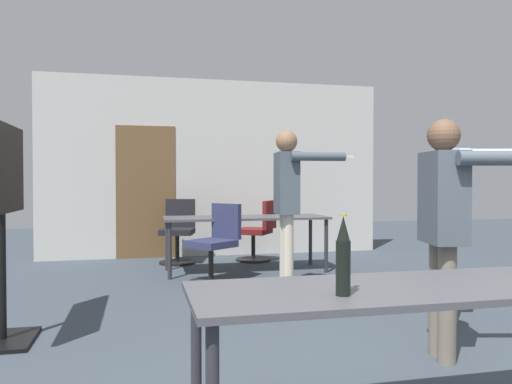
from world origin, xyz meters
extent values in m
cube|color=beige|center=(0.00, 6.46, 1.41)|extent=(5.46, 0.10, 2.81)
cube|color=brown|center=(-1.10, 6.40, 1.02)|extent=(0.90, 0.02, 2.05)
cube|color=#4C4C51|center=(-0.06, 0.51, 0.71)|extent=(1.86, 0.65, 0.03)
cylinder|color=#2D2D33|center=(-0.93, 0.78, 0.35)|extent=(0.05, 0.05, 0.70)
cube|color=#4C4C51|center=(0.17, 4.92, 0.71)|extent=(2.14, 0.74, 0.03)
cylinder|color=#2D2D33|center=(-0.84, 4.61, 0.35)|extent=(0.05, 0.05, 0.70)
cylinder|color=#2D2D33|center=(1.18, 4.61, 0.35)|extent=(0.05, 0.05, 0.70)
cylinder|color=#2D2D33|center=(-0.84, 5.23, 0.35)|extent=(0.05, 0.05, 0.70)
cylinder|color=#2D2D33|center=(1.18, 5.23, 0.35)|extent=(0.05, 0.05, 0.70)
cube|color=black|center=(-2.18, 2.48, 0.01)|extent=(0.44, 0.56, 0.03)
cylinder|color=black|center=(-2.18, 2.48, 0.49)|extent=(0.06, 0.06, 0.92)
cube|color=black|center=(-2.18, 2.48, 1.29)|extent=(0.04, 1.27, 0.68)
cylinder|color=slate|center=(0.81, 1.53, 0.39)|extent=(0.12, 0.12, 0.78)
cylinder|color=slate|center=(0.77, 1.38, 0.39)|extent=(0.12, 0.12, 0.78)
cube|color=#4C5660|center=(0.79, 1.45, 1.09)|extent=(0.29, 0.42, 0.61)
sphere|color=brown|center=(0.79, 1.45, 1.50)|extent=(0.22, 0.22, 0.22)
cylinder|color=#4C5660|center=(0.84, 1.69, 1.07)|extent=(0.09, 0.09, 0.53)
cylinder|color=#4C5660|center=(1.00, 1.16, 1.34)|extent=(0.54, 0.21, 0.09)
cylinder|color=beige|center=(1.40, 2.38, 0.41)|extent=(0.13, 0.13, 0.82)
cylinder|color=beige|center=(1.35, 2.21, 0.41)|extent=(0.13, 0.13, 0.82)
cube|color=silver|center=(1.38, 2.29, 1.14)|extent=(0.33, 0.47, 0.65)
sphere|color=#DBAD89|center=(1.38, 2.29, 1.58)|extent=(0.23, 0.23, 0.23)
cylinder|color=silver|center=(1.44, 2.55, 1.12)|extent=(0.10, 0.10, 0.56)
cylinder|color=silver|center=(1.58, 1.97, 1.40)|extent=(0.57, 0.24, 0.10)
cylinder|color=beige|center=(0.36, 3.74, 0.42)|extent=(0.12, 0.12, 0.84)
cylinder|color=beige|center=(0.35, 3.58, 0.42)|extent=(0.12, 0.12, 0.84)
cube|color=#4C5660|center=(0.35, 3.66, 1.17)|extent=(0.24, 0.40, 0.66)
sphere|color=#936B4C|center=(0.35, 3.66, 1.62)|extent=(0.23, 0.23, 0.23)
cylinder|color=#4C5660|center=(0.37, 3.89, 1.16)|extent=(0.09, 0.09, 0.57)
cylinder|color=#4C5660|center=(0.62, 3.40, 1.45)|extent=(0.58, 0.14, 0.09)
cube|color=white|center=(0.94, 3.37, 1.45)|extent=(0.12, 0.05, 0.03)
cylinder|color=black|center=(0.46, 5.76, 0.01)|extent=(0.52, 0.52, 0.03)
cylinder|color=black|center=(0.46, 5.76, 0.22)|extent=(0.06, 0.06, 0.38)
cube|color=maroon|center=(0.46, 5.76, 0.45)|extent=(0.64, 0.64, 0.08)
cube|color=maroon|center=(0.68, 5.62, 0.70)|extent=(0.30, 0.39, 0.42)
cylinder|color=black|center=(-0.67, 5.77, 0.01)|extent=(0.52, 0.52, 0.03)
cylinder|color=black|center=(-0.67, 5.77, 0.23)|extent=(0.06, 0.06, 0.40)
cube|color=black|center=(-0.67, 5.77, 0.47)|extent=(0.56, 0.56, 0.08)
cube|color=black|center=(-0.60, 6.02, 0.72)|extent=(0.44, 0.17, 0.42)
cylinder|color=black|center=(-0.38, 4.28, 0.01)|extent=(0.52, 0.52, 0.03)
cylinder|color=black|center=(-0.38, 4.28, 0.23)|extent=(0.06, 0.06, 0.39)
cube|color=navy|center=(-0.38, 4.28, 0.46)|extent=(0.64, 0.64, 0.08)
cube|color=navy|center=(-0.17, 4.44, 0.71)|extent=(0.31, 0.38, 0.42)
cylinder|color=black|center=(-0.37, 0.39, 0.84)|extent=(0.06, 0.06, 0.22)
cone|color=black|center=(-0.37, 0.39, 1.00)|extent=(0.05, 0.05, 0.10)
cylinder|color=gold|center=(-0.37, 0.39, 1.06)|extent=(0.03, 0.03, 0.01)
cylinder|color=#E05123|center=(0.01, 5.00, 0.78)|extent=(0.08, 0.08, 0.10)
camera|label=1|loc=(-1.18, -1.50, 1.19)|focal=35.00mm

